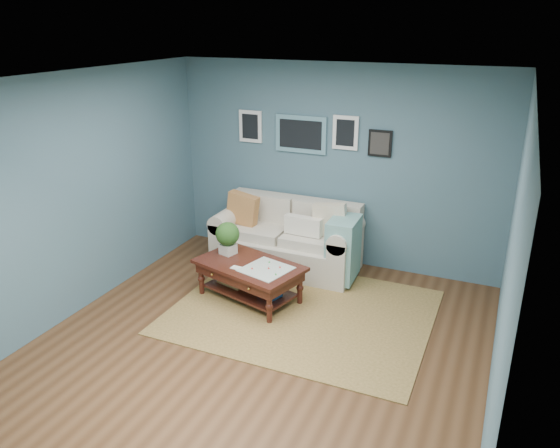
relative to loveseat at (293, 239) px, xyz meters
The scene contains 4 objects.
room_shell 2.22m from the loveseat, 78.67° to the right, with size 5.00×5.02×2.70m.
area_rug 1.30m from the loveseat, 62.92° to the right, with size 2.90×2.32×0.01m, color brown.
loveseat is the anchor object (origin of this frame).
coffee_table 1.05m from the loveseat, 100.95° to the right, with size 1.41×1.04×0.88m.
Camera 1 is at (2.15, -4.29, 3.21)m, focal length 35.00 mm.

